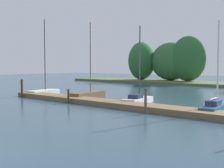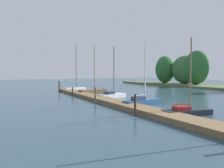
{
  "view_description": "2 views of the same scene",
  "coord_description": "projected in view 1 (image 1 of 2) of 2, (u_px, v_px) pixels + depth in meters",
  "views": [
    {
      "loc": [
        10.49,
        -2.82,
        2.89
      ],
      "look_at": [
        -4.55,
        13.94,
        1.49
      ],
      "focal_mm": 47.87,
      "sensor_mm": 36.0,
      "label": 1
    },
    {
      "loc": [
        17.85,
        3.79,
        2.88
      ],
      "look_at": [
        -4.18,
        15.85,
        1.52
      ],
      "focal_mm": 33.31,
      "sensor_mm": 36.0,
      "label": 2
    }
  ],
  "objects": [
    {
      "name": "dock_pier",
      "position": [
        156.0,
        108.0,
        18.94
      ],
      "size": [
        29.8,
        1.8,
        0.35
      ],
      "color": "brown",
      "rests_on": "ground"
    },
    {
      "name": "far_shore",
      "position": [
        220.0,
        65.0,
        43.21
      ],
      "size": [
        67.33,
        8.0,
        7.6
      ],
      "color": "#56663D",
      "rests_on": "ground"
    },
    {
      "name": "sailboat_0",
      "position": [
        45.0,
        91.0,
        29.67
      ],
      "size": [
        1.77,
        3.79,
        7.42
      ],
      "rotation": [
        0.0,
        0.0,
        1.74
      ],
      "color": "white",
      "rests_on": "ground"
    },
    {
      "name": "sailboat_1",
      "position": [
        90.0,
        94.0,
        26.19
      ],
      "size": [
        1.66,
        4.29,
        6.65
      ],
      "rotation": [
        0.0,
        0.0,
        1.74
      ],
      "color": "brown",
      "rests_on": "ground"
    },
    {
      "name": "sailboat_2",
      "position": [
        139.0,
        99.0,
        22.73
      ],
      "size": [
        1.75,
        3.73,
        5.89
      ],
      "rotation": [
        0.0,
        0.0,
        1.78
      ],
      "color": "white",
      "rests_on": "ground"
    },
    {
      "name": "sailboat_3",
      "position": [
        216.0,
        107.0,
        18.37
      ],
      "size": [
        1.39,
        4.2,
        5.66
      ],
      "rotation": [
        0.0,
        0.0,
        1.7
      ],
      "color": "#285684",
      "rests_on": "ground"
    },
    {
      "name": "mooring_piling_0",
      "position": [
        22.0,
        88.0,
        27.3
      ],
      "size": [
        0.24,
        0.24,
        1.62
      ],
      "color": "#3D3323",
      "rests_on": "ground"
    },
    {
      "name": "mooring_piling_1",
      "position": [
        68.0,
        96.0,
        22.83
      ],
      "size": [
        0.19,
        0.19,
        1.07
      ],
      "color": "#3D3323",
      "rests_on": "ground"
    },
    {
      "name": "mooring_piling_2",
      "position": [
        146.0,
        101.0,
        17.79
      ],
      "size": [
        0.19,
        0.19,
        1.49
      ],
      "color": "brown",
      "rests_on": "ground"
    }
  ]
}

